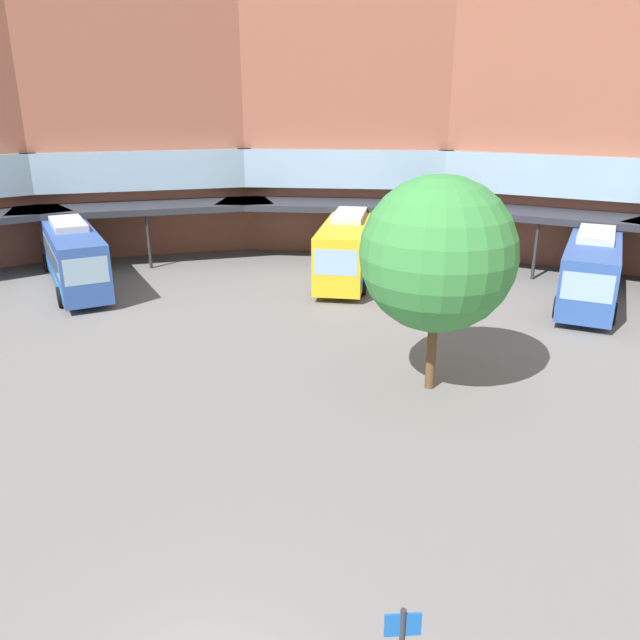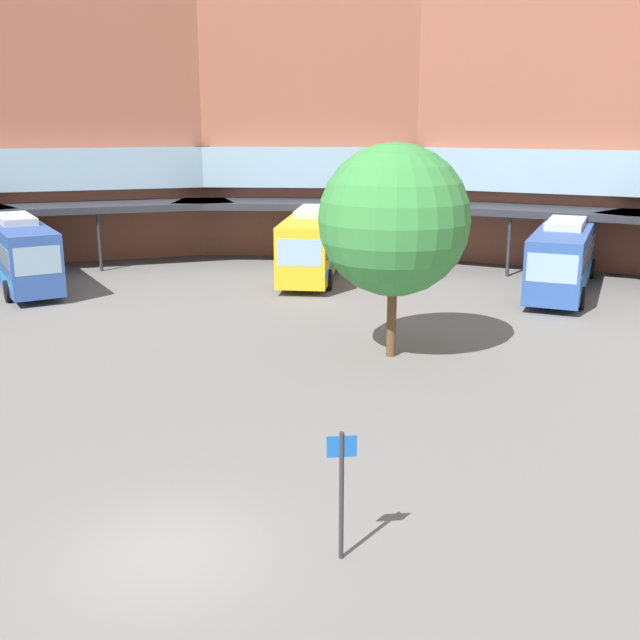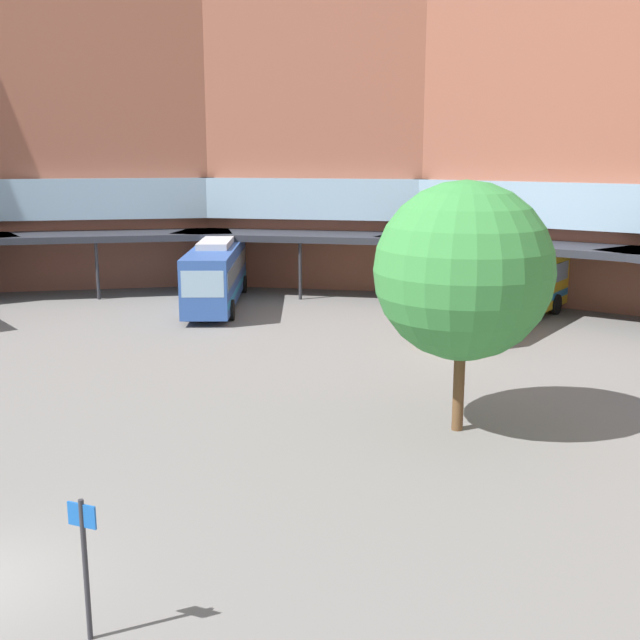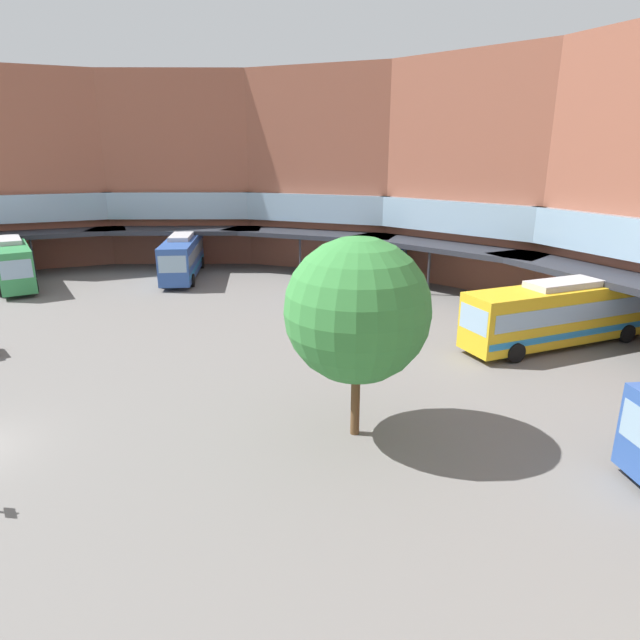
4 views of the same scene
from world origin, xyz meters
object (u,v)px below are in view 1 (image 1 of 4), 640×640
(bus_4, at_px, (592,265))
(plaza_tree, at_px, (438,254))
(bus_2, at_px, (349,243))
(bus_6, at_px, (72,253))

(bus_4, bearing_deg, plaza_tree, -18.69)
(bus_2, distance_m, bus_4, 13.81)
(bus_4, distance_m, plaza_tree, 15.63)
(bus_4, relative_size, plaza_tree, 1.50)
(bus_6, bearing_deg, plaza_tree, 26.02)
(bus_6, relative_size, plaza_tree, 1.42)
(bus_2, height_order, bus_6, bus_2)
(bus_4, distance_m, bus_6, 29.13)
(bus_4, xyz_separation_m, bus_6, (-29.12, -0.47, 0.03))
(plaza_tree, bearing_deg, bus_6, 149.53)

